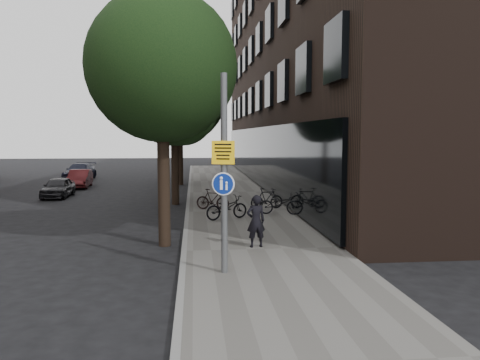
{
  "coord_description": "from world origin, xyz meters",
  "views": [
    {
      "loc": [
        -1.7,
        -9.46,
        3.31
      ],
      "look_at": [
        -0.36,
        4.14,
        2.0
      ],
      "focal_mm": 35.0,
      "sensor_mm": 36.0,
      "label": 1
    }
  ],
  "objects": [
    {
      "name": "parked_bike_facade_far",
      "position": [
        1.43,
        10.42,
        0.58
      ],
      "size": [
        1.58,
        0.85,
        0.91
      ],
      "primitive_type": "imported",
      "rotation": [
        0.0,
        0.0,
        1.86
      ],
      "color": "black",
      "rests_on": "sidewalk"
    },
    {
      "name": "signpost",
      "position": [
        -1.02,
        1.17,
        2.44
      ],
      "size": [
        0.51,
        0.19,
        4.58
      ],
      "rotation": [
        0.0,
        0.0,
        -0.3
      ],
      "color": "#595B5E",
      "rests_on": "sidewalk"
    },
    {
      "name": "parked_car_far",
      "position": [
        -10.15,
        26.14,
        0.62
      ],
      "size": [
        1.82,
        4.32,
        1.25
      ],
      "primitive_type": "imported",
      "rotation": [
        0.0,
        0.0,
        -0.02
      ],
      "color": "black",
      "rests_on": "ground"
    },
    {
      "name": "parked_bike_facade_near",
      "position": [
        1.74,
        9.01,
        0.56
      ],
      "size": [
        1.78,
        0.95,
        0.89
      ],
      "primitive_type": "imported",
      "rotation": [
        0.0,
        0.0,
        1.35
      ],
      "color": "black",
      "rests_on": "sidewalk"
    },
    {
      "name": "street_tree_near",
      "position": [
        -2.53,
        4.64,
        5.11
      ],
      "size": [
        4.4,
        4.4,
        7.5
      ],
      "color": "black",
      "rests_on": "ground"
    },
    {
      "name": "pedestrian",
      "position": [
        0.04,
        3.59,
        0.87
      ],
      "size": [
        0.6,
        0.44,
        1.5
      ],
      "primitive_type": "imported",
      "rotation": [
        0.0,
        0.0,
        3.3
      ],
      "color": "black",
      "rests_on": "sidewalk"
    },
    {
      "name": "building_right_dark_brick",
      "position": [
        8.5,
        22.0,
        9.0
      ],
      "size": [
        12.0,
        40.0,
        18.0
      ],
      "primitive_type": "cube",
      "color": "black",
      "rests_on": "ground"
    },
    {
      "name": "parked_car_mid",
      "position": [
        -8.93,
        20.92,
        0.57
      ],
      "size": [
        1.47,
        3.54,
        1.14
      ],
      "primitive_type": "imported",
      "rotation": [
        0.0,
        0.0,
        0.08
      ],
      "color": "#4C1518",
      "rests_on": "ground"
    },
    {
      "name": "curb_edge",
      "position": [
        -2.0,
        10.0,
        0.07
      ],
      "size": [
        0.15,
        60.0,
        0.13
      ],
      "primitive_type": "cube",
      "color": "slate",
      "rests_on": "ground"
    },
    {
      "name": "ground",
      "position": [
        0.0,
        0.0,
        0.0
      ],
      "size": [
        120.0,
        120.0,
        0.0
      ],
      "primitive_type": "plane",
      "color": "black",
      "rests_on": "ground"
    },
    {
      "name": "sidewalk",
      "position": [
        0.25,
        10.0,
        0.06
      ],
      "size": [
        4.5,
        60.0,
        0.12
      ],
      "primitive_type": "cube",
      "color": "#5E5C57",
      "rests_on": "ground"
    },
    {
      "name": "street_tree_far",
      "position": [
        -2.53,
        22.14,
        5.11
      ],
      "size": [
        5.0,
        5.0,
        7.8
      ],
      "color": "black",
      "rests_on": "ground"
    },
    {
      "name": "parked_car_near",
      "position": [
        -8.94,
        16.19,
        0.54
      ],
      "size": [
        1.29,
        3.18,
        1.08
      ],
      "primitive_type": "imported",
      "rotation": [
        0.0,
        0.0,
        0.01
      ],
      "color": "black",
      "rests_on": "ground"
    },
    {
      "name": "parked_bike_curb_far",
      "position": [
        -0.92,
        10.44,
        0.57
      ],
      "size": [
        1.54,
        0.96,
        0.9
      ],
      "primitive_type": "imported",
      "rotation": [
        0.0,
        0.0,
        1.17
      ],
      "color": "black",
      "rests_on": "sidewalk"
    },
    {
      "name": "parked_bike_curb_near",
      "position": [
        -0.48,
        8.11,
        0.57
      ],
      "size": [
        1.82,
        1.25,
        0.9
      ],
      "primitive_type": "imported",
      "rotation": [
        0.0,
        0.0,
        1.99
      ],
      "color": "black",
      "rests_on": "sidewalk"
    },
    {
      "name": "street_tree_mid",
      "position": [
        -2.53,
        13.14,
        5.11
      ],
      "size": [
        5.0,
        5.0,
        7.8
      ],
      "color": "black",
      "rests_on": "ground"
    }
  ]
}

